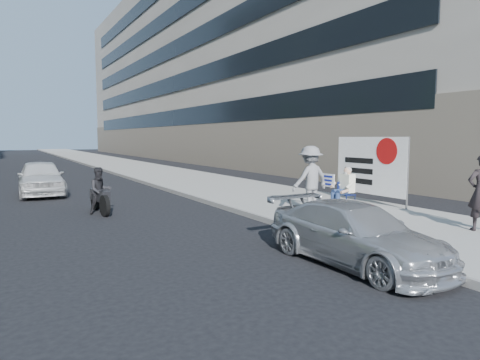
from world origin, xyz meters
TOP-DOWN VIEW (x-y plane):
  - ground at (0.00, 0.00)m, footprint 160.00×160.00m
  - near_sidewalk at (4.00, 20.00)m, footprint 5.00×120.00m
  - near_building at (17.00, 32.00)m, footprint 14.00×70.00m
  - seated_protester at (4.13, 1.01)m, footprint 0.83×1.12m
  - jogger at (3.19, 1.40)m, footprint 1.29×0.80m
  - protest_banner at (5.87, 1.60)m, footprint 0.08×3.06m
  - parked_sedan at (0.80, -2.91)m, footprint 1.67×3.89m
  - white_sedan_near at (-3.41, 10.44)m, footprint 1.81×4.21m
  - motorcycle at (-2.20, 4.85)m, footprint 0.75×2.05m

SIDE VIEW (x-z plane):
  - ground at x=0.00m, z-range 0.00..0.00m
  - near_sidewalk at x=4.00m, z-range 0.00..0.15m
  - parked_sedan at x=0.80m, z-range 0.00..1.12m
  - motorcycle at x=-2.20m, z-range -0.08..1.35m
  - white_sedan_near at x=-3.41m, z-range 0.00..1.42m
  - seated_protester at x=4.13m, z-range 0.22..1.53m
  - jogger at x=3.19m, z-range 0.15..2.09m
  - protest_banner at x=5.87m, z-range 0.30..2.50m
  - near_building at x=17.00m, z-range 0.00..20.00m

